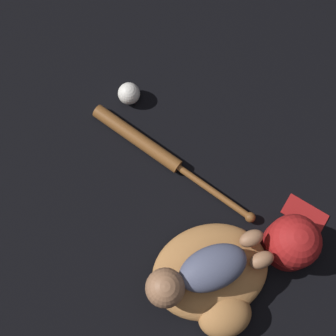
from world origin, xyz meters
TOP-DOWN VIEW (x-y plane):
  - ground_plane at (0.00, 0.00)m, footprint 6.00×6.00m
  - baseball_glove at (-0.00, 0.03)m, footprint 0.39×0.37m
  - baby_figure at (0.04, 0.02)m, footprint 0.36×0.20m
  - baseball_bat at (0.15, -0.38)m, footprint 0.48×0.41m
  - baseball at (0.21, -0.57)m, footprint 0.07×0.07m
  - baseball_cap at (-0.24, -0.06)m, footprint 0.22×0.23m

SIDE VIEW (x-z plane):
  - ground_plane at x=0.00m, z-range 0.00..0.00m
  - baseball_bat at x=0.15m, z-range 0.00..0.04m
  - baseball at x=0.21m, z-range 0.00..0.07m
  - baseball_glove at x=0.00m, z-range 0.00..0.09m
  - baseball_cap at x=-0.24m, z-range -0.01..0.14m
  - baby_figure at x=0.04m, z-range 0.08..0.19m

